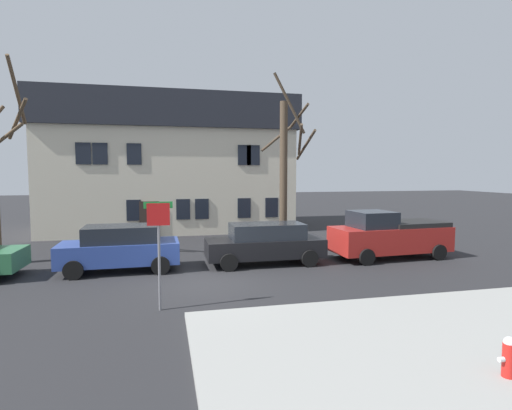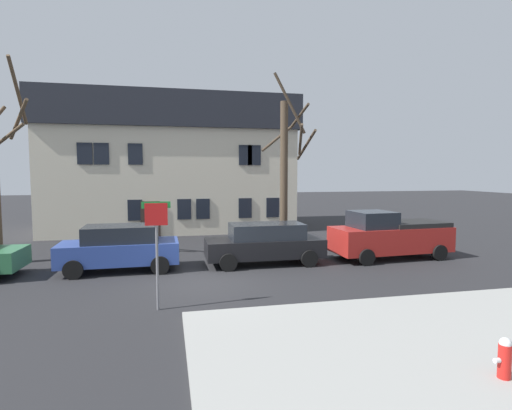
{
  "view_description": "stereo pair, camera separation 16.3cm",
  "coord_description": "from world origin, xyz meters",
  "px_view_note": "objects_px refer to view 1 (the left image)",
  "views": [
    {
      "loc": [
        -1.35,
        -13.46,
        3.74
      ],
      "look_at": [
        2.6,
        3.66,
        2.32
      ],
      "focal_mm": 28.13,
      "sensor_mm": 36.0,
      "label": 1
    },
    {
      "loc": [
        -1.2,
        -13.5,
        3.74
      ],
      "look_at": [
        2.6,
        3.66,
        2.32
      ],
      "focal_mm": 28.13,
      "sensor_mm": 36.0,
      "label": 2
    }
  ],
  "objects_px": {
    "car_black_wagon": "(265,243)",
    "fire_hydrant": "(509,356)",
    "pickup_truck_red": "(389,235)",
    "bicycle_leaning": "(115,248)",
    "tree_bare_mid": "(285,168)",
    "street_sign_pole": "(159,235)",
    "building_main": "(171,164)",
    "car_blue_wagon": "(120,248)"
  },
  "relations": [
    {
      "from": "building_main",
      "to": "street_sign_pole",
      "type": "height_order",
      "value": "building_main"
    },
    {
      "from": "bicycle_leaning",
      "to": "street_sign_pole",
      "type": "bearing_deg",
      "value": -75.4
    },
    {
      "from": "street_sign_pole",
      "to": "bicycle_leaning",
      "type": "xyz_separation_m",
      "value": [
        -2.05,
        7.88,
        -1.7
      ]
    },
    {
      "from": "car_black_wagon",
      "to": "bicycle_leaning",
      "type": "height_order",
      "value": "car_black_wagon"
    },
    {
      "from": "car_blue_wagon",
      "to": "street_sign_pole",
      "type": "xyz_separation_m",
      "value": [
        1.49,
        -4.82,
        1.16
      ]
    },
    {
      "from": "tree_bare_mid",
      "to": "street_sign_pole",
      "type": "xyz_separation_m",
      "value": [
        -5.98,
        -7.89,
        -1.91
      ]
    },
    {
      "from": "car_black_wagon",
      "to": "pickup_truck_red",
      "type": "xyz_separation_m",
      "value": [
        5.58,
        -0.09,
        0.13
      ]
    },
    {
      "from": "fire_hydrant",
      "to": "bicycle_leaning",
      "type": "height_order",
      "value": "bicycle_leaning"
    },
    {
      "from": "tree_bare_mid",
      "to": "bicycle_leaning",
      "type": "distance_m",
      "value": 8.81
    },
    {
      "from": "pickup_truck_red",
      "to": "fire_hydrant",
      "type": "relative_size",
      "value": 7.15
    },
    {
      "from": "bicycle_leaning",
      "to": "pickup_truck_red",
      "type": "bearing_deg",
      "value": -15.36
    },
    {
      "from": "street_sign_pole",
      "to": "car_black_wagon",
      "type": "bearing_deg",
      "value": 48.6
    },
    {
      "from": "fire_hydrant",
      "to": "street_sign_pole",
      "type": "bearing_deg",
      "value": 138.85
    },
    {
      "from": "tree_bare_mid",
      "to": "car_blue_wagon",
      "type": "relative_size",
      "value": 1.89
    },
    {
      "from": "pickup_truck_red",
      "to": "bicycle_leaning",
      "type": "bearing_deg",
      "value": 164.64
    },
    {
      "from": "building_main",
      "to": "car_black_wagon",
      "type": "height_order",
      "value": "building_main"
    },
    {
      "from": "tree_bare_mid",
      "to": "street_sign_pole",
      "type": "distance_m",
      "value": 10.08
    },
    {
      "from": "tree_bare_mid",
      "to": "bicycle_leaning",
      "type": "xyz_separation_m",
      "value": [
        -8.03,
        -0.0,
        -3.62
      ]
    },
    {
      "from": "car_blue_wagon",
      "to": "street_sign_pole",
      "type": "height_order",
      "value": "street_sign_pole"
    },
    {
      "from": "tree_bare_mid",
      "to": "bicycle_leaning",
      "type": "relative_size",
      "value": 5.03
    },
    {
      "from": "tree_bare_mid",
      "to": "car_black_wagon",
      "type": "height_order",
      "value": "tree_bare_mid"
    },
    {
      "from": "car_blue_wagon",
      "to": "street_sign_pole",
      "type": "distance_m",
      "value": 5.18
    },
    {
      "from": "tree_bare_mid",
      "to": "building_main",
      "type": "bearing_deg",
      "value": 122.29
    },
    {
      "from": "pickup_truck_red",
      "to": "bicycle_leaning",
      "type": "distance_m",
      "value": 12.25
    },
    {
      "from": "building_main",
      "to": "bicycle_leaning",
      "type": "relative_size",
      "value": 9.46
    },
    {
      "from": "building_main",
      "to": "bicycle_leaning",
      "type": "distance_m",
      "value": 9.72
    },
    {
      "from": "fire_hydrant",
      "to": "building_main",
      "type": "bearing_deg",
      "value": 104.08
    },
    {
      "from": "pickup_truck_red",
      "to": "street_sign_pole",
      "type": "xyz_separation_m",
      "value": [
        -9.75,
        -4.64,
        1.06
      ]
    },
    {
      "from": "tree_bare_mid",
      "to": "fire_hydrant",
      "type": "distance_m",
      "value": 13.64
    },
    {
      "from": "pickup_truck_red",
      "to": "bicycle_leaning",
      "type": "xyz_separation_m",
      "value": [
        -11.8,
        3.24,
        -0.64
      ]
    },
    {
      "from": "car_black_wagon",
      "to": "fire_hydrant",
      "type": "height_order",
      "value": "car_black_wagon"
    },
    {
      "from": "car_black_wagon",
      "to": "street_sign_pole",
      "type": "height_order",
      "value": "street_sign_pole"
    },
    {
      "from": "car_black_wagon",
      "to": "street_sign_pole",
      "type": "distance_m",
      "value": 6.42
    },
    {
      "from": "building_main",
      "to": "pickup_truck_red",
      "type": "distance_m",
      "value": 15.2
    },
    {
      "from": "bicycle_leaning",
      "to": "tree_bare_mid",
      "type": "bearing_deg",
      "value": 0.03
    },
    {
      "from": "car_black_wagon",
      "to": "fire_hydrant",
      "type": "bearing_deg",
      "value": -79.29
    },
    {
      "from": "building_main",
      "to": "street_sign_pole",
      "type": "relative_size",
      "value": 5.28
    },
    {
      "from": "car_black_wagon",
      "to": "bicycle_leaning",
      "type": "bearing_deg",
      "value": 153.12
    },
    {
      "from": "car_black_wagon",
      "to": "bicycle_leaning",
      "type": "distance_m",
      "value": 7.0
    },
    {
      "from": "fire_hydrant",
      "to": "bicycle_leaning",
      "type": "bearing_deg",
      "value": 121.63
    },
    {
      "from": "pickup_truck_red",
      "to": "bicycle_leaning",
      "type": "height_order",
      "value": "pickup_truck_red"
    },
    {
      "from": "fire_hydrant",
      "to": "bicycle_leaning",
      "type": "relative_size",
      "value": 0.44
    }
  ]
}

